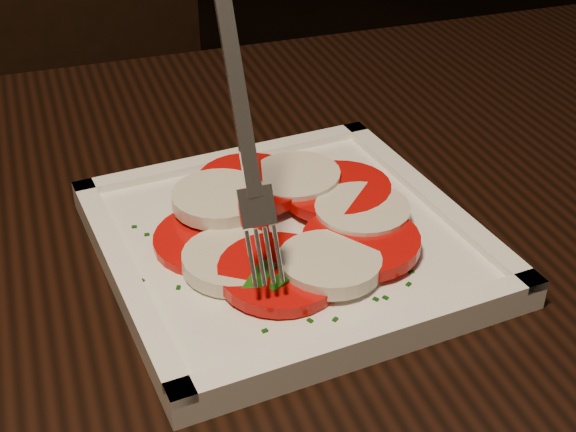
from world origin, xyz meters
TOP-DOWN VIEW (x-y plane):
  - table at (-0.04, 0.08)m, footprint 1.27×0.90m
  - chair at (-0.10, 0.82)m, footprint 0.52×0.52m
  - plate at (0.02, 0.10)m, footprint 0.28×0.28m
  - caprese_salad at (0.02, 0.10)m, footprint 0.19×0.20m
  - fork at (-0.01, 0.08)m, footprint 0.05×0.10m

SIDE VIEW (x-z plane):
  - chair at x=-0.10m, z-range 0.07..1.00m
  - table at x=-0.04m, z-range 0.28..1.03m
  - plate at x=0.02m, z-range 0.75..0.76m
  - caprese_salad at x=0.02m, z-range 0.76..0.79m
  - fork at x=-0.01m, z-range 0.79..0.95m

